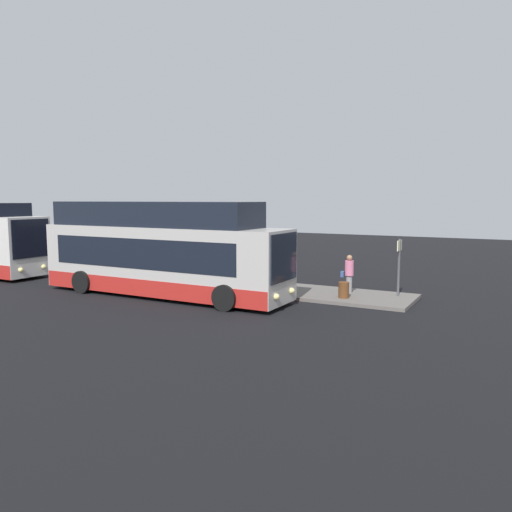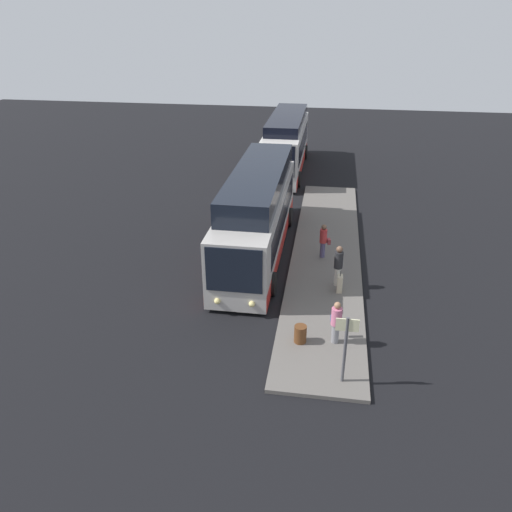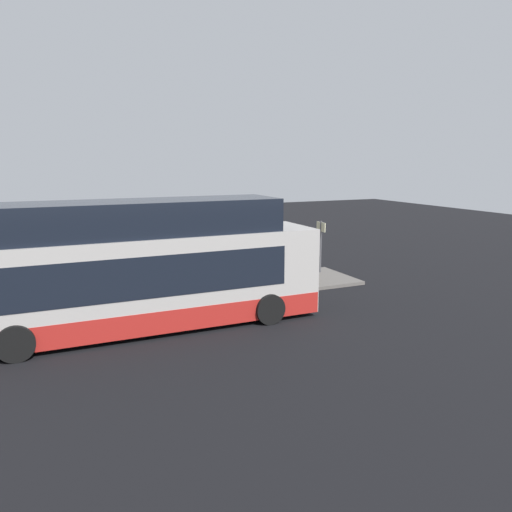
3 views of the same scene
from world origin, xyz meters
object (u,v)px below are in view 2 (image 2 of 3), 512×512
object	(u,v)px
bus_lead	(257,217)
bus_second	(286,145)
suitcase	(340,284)
trash_bin	(300,334)
passenger_waiting	(324,239)
sign_post	(346,342)
passenger_boarding	(338,264)
passenger_with_bags	(336,321)

from	to	relation	value
bus_lead	bus_second	distance (m)	13.89
suitcase	trash_bin	xyz separation A→B (m)	(3.75, -1.35, -0.04)
bus_second	suitcase	xyz separation A→B (m)	(17.48, 3.99, -1.31)
passenger_waiting	sign_post	xyz separation A→B (m)	(8.76, 0.91, 0.60)
bus_second	suitcase	bearing A→B (deg)	12.85
bus_second	sign_post	distance (m)	23.46
bus_lead	passenger_boarding	xyz separation A→B (m)	(3.06, 3.89, -0.66)
bus_second	sign_post	world-z (taller)	bus_second
bus_second	passenger_with_bags	bearing A→B (deg)	10.35
passenger_boarding	passenger_with_bags	distance (m)	4.09
suitcase	passenger_boarding	bearing A→B (deg)	-169.01
bus_lead	passenger_waiting	distance (m)	3.31
passenger_boarding	suitcase	xyz separation A→B (m)	(0.53, 0.10, -0.63)
bus_lead	passenger_with_bags	xyz separation A→B (m)	(7.15, 3.84, -0.78)
passenger_with_bags	trash_bin	bearing A→B (deg)	178.25
suitcase	bus_second	bearing A→B (deg)	-167.15
suitcase	sign_post	bearing A→B (deg)	1.20
bus_lead	bus_second	xyz separation A→B (m)	(-13.89, -0.00, 0.02)
bus_lead	passenger_boarding	bearing A→B (deg)	51.77
trash_bin	bus_second	bearing A→B (deg)	-172.92
sign_post	trash_bin	bearing A→B (deg)	-141.75
passenger_waiting	sign_post	size ratio (longest dim) A/B	0.70
bus_lead	suitcase	size ratio (longest dim) A/B	11.97
passenger_with_bags	trash_bin	distance (m)	1.34
passenger_with_bags	trash_bin	world-z (taller)	passenger_with_bags
passenger_boarding	suitcase	distance (m)	0.83
bus_second	sign_post	xyz separation A→B (m)	(23.10, 4.11, -0.18)
bus_second	passenger_waiting	size ratio (longest dim) A/B	6.64
passenger_waiting	trash_bin	bearing A→B (deg)	-15.38
bus_lead	bus_second	bearing A→B (deg)	-180.00
bus_lead	passenger_boarding	world-z (taller)	bus_lead
sign_post	suitcase	bearing A→B (deg)	-178.80
bus_lead	suitcase	distance (m)	5.52
passenger_boarding	passenger_waiting	world-z (taller)	passenger_boarding
passenger_boarding	suitcase	world-z (taller)	passenger_boarding
passenger_with_bags	sign_post	xyz separation A→B (m)	(2.05, 0.26, 0.62)
passenger_with_bags	passenger_waiting	bearing A→B (deg)	84.84
passenger_waiting	passenger_with_bags	bearing A→B (deg)	-5.23
bus_second	suitcase	distance (m)	17.98
bus_lead	passenger_waiting	size ratio (longest dim) A/B	7.04
bus_lead	bus_second	size ratio (longest dim) A/B	1.06
passenger_waiting	sign_post	bearing A→B (deg)	-4.80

